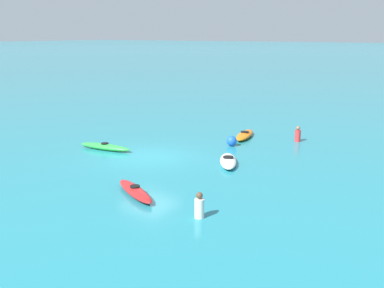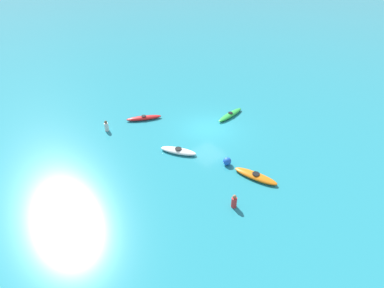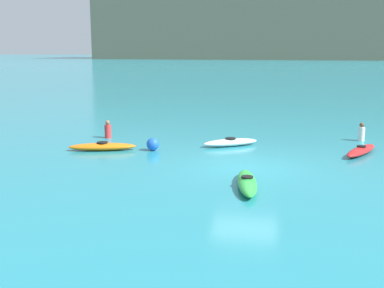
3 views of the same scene
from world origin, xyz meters
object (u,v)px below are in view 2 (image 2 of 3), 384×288
at_px(kayak_white, 178,151).
at_px(buoy_blue, 227,161).
at_px(kayak_green, 230,115).
at_px(kayak_orange, 256,176).
at_px(person_near_shore, 234,202).
at_px(kayak_red, 144,118).
at_px(person_by_kayaks, 106,126).

height_order(kayak_white, buoy_blue, buoy_blue).
bearing_deg(kayak_green, buoy_blue, 131.55).
bearing_deg(kayak_orange, person_near_shore, 105.55).
relative_size(kayak_orange, kayak_red, 1.05).
relative_size(kayak_red, buoy_blue, 5.11).
height_order(kayak_orange, person_near_shore, person_near_shore).
height_order(kayak_green, buoy_blue, buoy_blue).
bearing_deg(buoy_blue, kayak_green, -48.45).
xyz_separation_m(kayak_green, person_near_shore, (-7.42, 7.55, 0.22)).
bearing_deg(person_by_kayaks, kayak_orange, -159.06).
relative_size(kayak_green, buoy_blue, 5.66).
bearing_deg(person_near_shore, kayak_orange, -74.45).
bearing_deg(person_near_shore, kayak_red, -8.29).
xyz_separation_m(kayak_orange, kayak_white, (5.37, 1.99, 0.00)).
bearing_deg(buoy_blue, kayak_red, 5.37).
bearing_deg(kayak_white, kayak_green, -79.42).
bearing_deg(kayak_orange, kayak_white, 20.29).
bearing_deg(kayak_orange, kayak_green, -35.12).
bearing_deg(buoy_blue, person_by_kayaks, 23.44).
height_order(kayak_orange, kayak_green, same).
distance_m(kayak_green, person_by_kayaks, 10.21).
xyz_separation_m(kayak_green, person_by_kayaks, (4.79, 9.01, 0.22)).
relative_size(kayak_green, person_by_kayaks, 3.57).
xyz_separation_m(buoy_blue, person_by_kayaks, (9.23, 4.00, 0.11)).
xyz_separation_m(kayak_white, person_near_shore, (-6.18, 0.91, 0.22)).
bearing_deg(kayak_red, person_near_shore, 171.71).
distance_m(kayak_white, person_near_shore, 6.25).
relative_size(kayak_white, person_near_shore, 3.00).
relative_size(kayak_orange, buoy_blue, 5.39).
relative_size(kayak_orange, person_near_shore, 3.40).
bearing_deg(person_by_kayaks, kayak_white, -158.47).
bearing_deg(person_by_kayaks, person_near_shore, -173.15).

